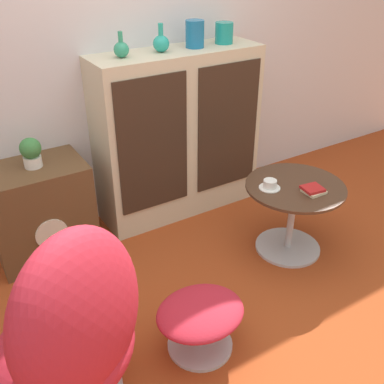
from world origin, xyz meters
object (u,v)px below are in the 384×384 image
coffee_table (292,209)px  vase_inner_left (161,43)px  vase_rightmost (224,33)px  tv_console (41,211)px  egg_chair (72,333)px  ottoman (200,317)px  vase_leftmost (121,49)px  teacup (270,185)px  sideboard (179,135)px  potted_plant (31,152)px  vase_inner_right (195,34)px  book_stack (313,190)px

coffee_table → vase_inner_left: (-0.46, 0.85, 0.94)m
vase_rightmost → tv_console: bearing=-178.9°
egg_chair → ottoman: size_ratio=2.09×
vase_leftmost → vase_rightmost: (0.76, 0.00, 0.02)m
coffee_table → egg_chair: bearing=-166.5°
vase_inner_left → teacup: bearing=-69.4°
vase_leftmost → sideboard: bearing=-0.6°
potted_plant → coffee_table: bearing=-31.2°
sideboard → egg_chair: size_ratio=1.26×
coffee_table → vase_inner_right: vase_inner_right is taller
vase_leftmost → book_stack: bearing=-52.0°
egg_chair → ottoman: bearing=-0.9°
vase_inner_left → teacup: vase_inner_left is taller
ottoman → teacup: 0.95m
vase_inner_left → teacup: (0.30, -0.80, -0.74)m
vase_rightmost → book_stack: size_ratio=1.05×
vase_inner_right → tv_console: bearing=-178.7°
ottoman → vase_leftmost: 1.63m
vase_inner_right → vase_leftmost: bearing=180.0°
tv_console → vase_leftmost: (0.65, 0.03, 0.93)m
ottoman → vase_inner_right: size_ratio=2.62×
vase_inner_right → vase_rightmost: vase_inner_right is taller
tv_console → potted_plant: (0.01, 0.00, 0.41)m
vase_inner_right → potted_plant: vase_inner_right is taller
sideboard → coffee_table: sideboard is taller
potted_plant → book_stack: size_ratio=1.39×
vase_inner_left → teacup: size_ratio=1.33×
vase_leftmost → vase_rightmost: vase_leftmost is taller
egg_chair → vase_inner_left: vase_inner_left is taller
vase_leftmost → vase_inner_right: bearing=0.0°
coffee_table → book_stack: bearing=-76.7°
coffee_table → vase_inner_left: bearing=118.3°
sideboard → potted_plant: size_ratio=6.44×
coffee_table → vase_leftmost: (-0.73, 0.85, 0.93)m
ottoman → coffee_table: bearing=22.1°
sideboard → tv_console: 1.07m
sideboard → coffee_table: 0.96m
vase_inner_right → potted_plant: bearing=-178.7°
sideboard → vase_inner_left: vase_inner_left is taller
vase_inner_left → vase_leftmost: bearing=180.0°
ottoman → tv_console: bearing=109.6°
vase_leftmost → vase_inner_right: vase_inner_right is taller
vase_inner_left → vase_rightmost: (0.49, 0.00, 0.01)m
vase_inner_right → book_stack: vase_inner_right is taller
vase_inner_left → vase_rightmost: size_ratio=1.26×
tv_console → coffee_table: size_ratio=1.00×
sideboard → tv_console: sideboard is taller
ottoman → vase_inner_left: bearing=68.5°
teacup → book_stack: (0.19, -0.18, -0.01)m
ottoman → book_stack: bearing=15.2°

